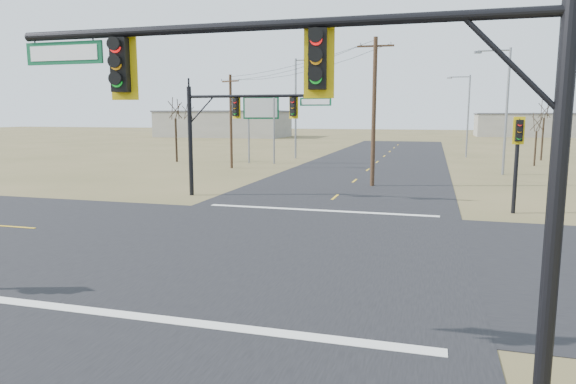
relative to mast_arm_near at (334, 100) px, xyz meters
The scene contains 20 objects.
ground 10.98m from the mast_arm_near, 113.10° to the left, with size 320.00×320.00×0.00m, color brown.
road_ew 10.97m from the mast_arm_near, 113.10° to the left, with size 160.00×14.00×0.02m, color black.
road_ns 10.97m from the mast_arm_near, 113.10° to the left, with size 14.00×160.00×0.02m, color black.
stop_bar_near 6.55m from the mast_arm_near, 159.76° to the left, with size 12.00×0.40×0.01m, color silver.
stop_bar_far 17.60m from the mast_arm_near, 103.03° to the left, with size 12.00×0.40×0.01m, color silver.
mast_arm_near is the anchor object (origin of this frame).
mast_arm_far 21.58m from the mast_arm_near, 115.83° to the left, with size 8.83×0.50×6.59m.
pedestal_signal_ne 19.30m from the mast_arm_near, 72.52° to the left, with size 0.58×0.51×4.85m.
utility_pole_near 26.62m from the mast_arm_near, 94.80° to the left, with size 2.46×0.29×10.07m.
utility_pole_far 38.73m from the mast_arm_near, 114.74° to the left, with size 1.95×0.97×8.52m.
highway_sign 43.03m from the mast_arm_near, 110.43° to the left, with size 3.48×1.05×6.74m.
streetlight_a 37.12m from the mast_arm_near, 78.82° to the left, with size 2.87×0.46×10.25m.
streetlight_b 54.36m from the mast_arm_near, 84.38° to the left, with size 2.64×0.43×9.42m.
streetlight_c 48.97m from the mast_arm_near, 105.42° to the left, with size 3.10×0.51×11.08m.
bare_tree_a 46.45m from the mast_arm_near, 121.42° to the left, with size 3.83×3.83×7.09m.
bare_tree_b 55.59m from the mast_arm_near, 119.27° to the left, with size 2.95×2.95×6.70m.
bare_tree_c 46.44m from the mast_arm_near, 75.93° to the left, with size 2.38×2.38×5.40m.
bare_tree_d 53.62m from the mast_arm_near, 75.80° to the left, with size 3.12×3.12×6.88m.
warehouse_left 108.19m from the mast_arm_near, 113.89° to the left, with size 28.00×14.00×5.50m, color gray.
warehouse_mid 120.81m from the mast_arm_near, 79.89° to the left, with size 20.00×12.00×5.00m, color gray.
Camera 1 is at (5.52, -18.03, 4.92)m, focal length 32.00 mm.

